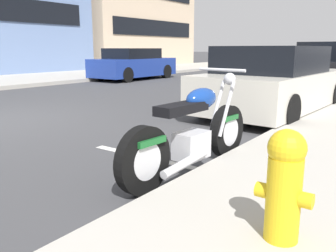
# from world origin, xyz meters

# --- Properties ---
(sidewalk_far_curb) EXTENTS (120.00, 5.00, 0.14)m
(sidewalk_far_curb) POSITION_xyz_m (12.00, 7.21, 0.07)
(sidewalk_far_curb) COLOR #ADA89E
(sidewalk_far_curb) RESTS_ON ground
(parking_stall_stripe) EXTENTS (0.12, 2.20, 0.01)m
(parking_stall_stripe) POSITION_xyz_m (0.00, -4.11, 0.00)
(parking_stall_stripe) COLOR silver
(parking_stall_stripe) RESTS_ON ground
(parked_motorcycle) EXTENTS (2.21, 0.62, 1.13)m
(parked_motorcycle) POSITION_xyz_m (-0.10, -4.63, 0.44)
(parked_motorcycle) COLOR black
(parked_motorcycle) RESTS_ON ground
(parked_car_behind_motorcycle) EXTENTS (4.32, 2.06, 1.40)m
(parked_car_behind_motorcycle) POSITION_xyz_m (4.03, -4.06, 0.66)
(parked_car_behind_motorcycle) COLOR beige
(parked_car_behind_motorcycle) RESTS_ON ground
(parked_car_near_corner) EXTENTS (4.70, 1.95, 1.44)m
(parked_car_near_corner) POSITION_xyz_m (9.50, -3.83, 0.69)
(parked_car_near_corner) COLOR black
(parked_car_near_corner) RESTS_ON ground
(crossing_truck) EXTENTS (2.39, 5.40, 1.93)m
(crossing_truck) POSITION_xyz_m (30.43, 1.07, 1.00)
(crossing_truck) COLOR #141947
(crossing_truck) RESTS_ON ground
(car_opposite_curb) EXTENTS (4.20, 1.84, 1.37)m
(car_opposite_curb) POSITION_xyz_m (8.75, 4.02, 0.66)
(car_opposite_curb) COLOR navy
(car_opposite_curb) RESTS_ON ground
(fire_hydrant) EXTENTS (0.24, 0.36, 0.74)m
(fire_hydrant) POSITION_xyz_m (-1.19, -5.99, 0.53)
(fire_hydrant) COLOR gold
(fire_hydrant) RESTS_ON sidewalk_near_curb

